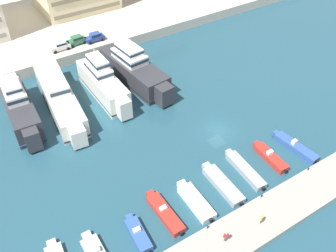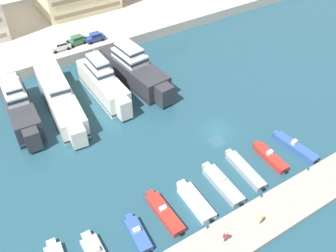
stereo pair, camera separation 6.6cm
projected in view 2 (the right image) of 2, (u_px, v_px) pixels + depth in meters
The scene contains 21 objects.
ground_plane at pixel (218, 131), 61.60m from camera, with size 400.00×400.00×0.00m, color #234C5B.
pier_dock at pixel (295, 200), 50.65m from camera, with size 120.00×5.74×0.71m, color #9E998E.
yacht_charcoal_far_left at pixel (19, 107), 62.07m from camera, with size 5.01×18.11×8.75m.
yacht_ivory_left at pixel (60, 97), 64.67m from camera, with size 6.18×23.00×7.32m.
yacht_ivory_mid_left at pixel (103, 83), 67.14m from camera, with size 4.08×17.25×9.03m.
yacht_charcoal_center_left at pixel (135, 70), 70.55m from camera, with size 6.68×20.06×8.74m.
motorboat_blue_mid_left at pixel (138, 234), 46.53m from camera, with size 2.11×6.12×1.32m.
motorboat_red_center_left at pixel (164, 213), 48.89m from camera, with size 1.87×7.95×1.30m.
motorboat_white_center at pixel (195, 201), 50.28m from camera, with size 2.34×7.58×0.93m.
motorboat_grey_center_right at pixel (222, 184), 52.51m from camera, with size 2.32×8.56×1.33m.
motorboat_grey_mid_right at pixel (245, 170), 54.51m from camera, with size 2.17×8.63×0.97m.
motorboat_red_right at pixel (270, 157), 56.34m from camera, with size 1.93×7.06×1.55m.
motorboat_blue_far_right at pixel (295, 147), 57.95m from camera, with size 2.36×8.39×1.63m.
car_white_far_left at pixel (60, 46), 76.17m from camera, with size 4.11×1.93×1.80m.
car_green_left at pixel (77, 40), 77.93m from camera, with size 4.21×2.14×1.80m.
car_blue_mid_left at pixel (95, 37), 78.95m from camera, with size 4.11×1.93×1.80m.
pedestrian_mid_deck at pixel (226, 236), 44.87m from camera, with size 0.61×0.42×1.74m.
pedestrian_far_side at pixel (261, 218), 46.81m from camera, with size 0.57×0.43×1.67m.
bollard_west at pixel (207, 227), 46.67m from camera, with size 0.20×0.20×0.61m.
bollard_west_mid at pixel (261, 196), 50.30m from camera, with size 0.20×0.20×0.61m.
bollard_east_mid at pixel (308, 169), 53.94m from camera, with size 0.20×0.20×0.61m.
Camera 2 is at (-31.34, -34.16, 41.39)m, focal length 40.00 mm.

